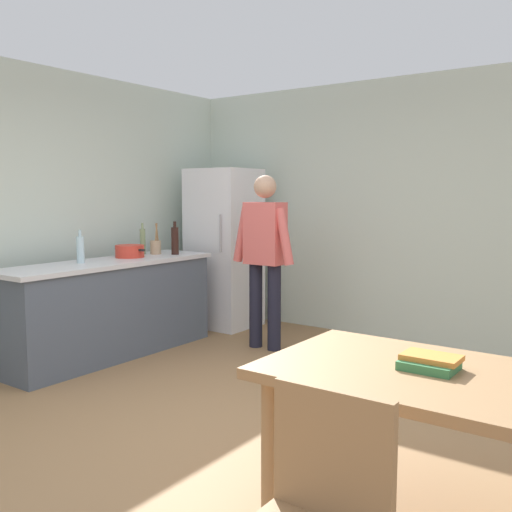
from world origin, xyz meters
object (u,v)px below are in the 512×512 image
utensil_jar (156,246)px  bottle_water_clear (80,249)px  dining_table (425,388)px  bottle_vinegar_tall (143,241)px  bottle_wine_dark (175,240)px  person (265,250)px  cooking_pot (130,251)px  book_stack (430,362)px  refrigerator (224,248)px

utensil_jar → bottle_water_clear: bearing=-89.7°
dining_table → bottle_water_clear: size_ratio=4.67×
dining_table → bottle_vinegar_tall: (-3.59, 1.72, 0.36)m
dining_table → bottle_wine_dark: bearing=150.3°
person → cooking_pot: 1.33m
bottle_water_clear → bottle_vinegar_tall: 0.88m
person → cooking_pot: (-1.11, -0.73, -0.02)m
utensil_jar → bottle_wine_dark: bottle_wine_dark is taller
bottle_water_clear → book_stack: bottle_water_clear is taller
utensil_jar → bottle_vinegar_tall: (-0.12, -0.07, 0.06)m
bottle_vinegar_tall → book_stack: 3.98m
cooking_pot → utensil_jar: size_ratio=1.25×
person → dining_table: person is taller
bottle_wine_dark → refrigerator: bearing=91.2°
utensil_jar → bottle_wine_dark: size_ratio=0.94×
cooking_pot → bottle_water_clear: (-0.01, -0.58, 0.07)m
utensil_jar → bottle_vinegar_tall: size_ratio=1.00×
dining_table → utensil_jar: size_ratio=4.37×
cooking_pot → bottle_wine_dark: size_ratio=1.18×
cooking_pot → book_stack: (3.47, -1.39, -0.18)m
cooking_pot → bottle_water_clear: bottle_water_clear is taller
dining_table → bottle_vinegar_tall: bottle_vinegar_tall is taller
refrigerator → bottle_wine_dark: 0.84m
refrigerator → dining_table: 4.27m
refrigerator → bottle_wine_dark: refrigerator is taller
cooking_pot → bottle_water_clear: bearing=-90.7°
bottle_water_clear → bottle_vinegar_tall: bottle_vinegar_tall is taller
bottle_wine_dark → book_stack: (3.29, -1.84, -0.26)m
dining_table → bottle_water_clear: bearing=166.4°
person → bottle_water_clear: bearing=-130.6°
bottle_vinegar_tall → bottle_wine_dark: bearing=26.9°
refrigerator → book_stack: bearing=-38.9°
refrigerator → person: (0.95, -0.55, 0.08)m
bottle_vinegar_tall → utensil_jar: bearing=30.0°
refrigerator → person: bearing=-30.2°
refrigerator → bottle_water_clear: (-0.17, -1.86, 0.13)m
refrigerator → person: refrigerator is taller
utensil_jar → refrigerator: bearing=79.4°
bottle_water_clear → book_stack: bearing=-13.1°
book_stack → bottle_vinegar_tall: bearing=155.0°
refrigerator → utensil_jar: refrigerator is taller
bottle_vinegar_tall → dining_table: bearing=-25.5°
utensil_jar → cooking_pot: bearing=-88.2°
dining_table → cooking_pot: cooking_pot is taller
bottle_water_clear → person: bearing=49.4°
utensil_jar → bottle_wine_dark: 0.22m
person → book_stack: size_ratio=6.86×
book_stack → bottle_water_clear: bearing=166.9°
refrigerator → bottle_vinegar_tall: (-0.29, -0.98, 0.14)m
refrigerator → bottle_water_clear: refrigerator is taller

